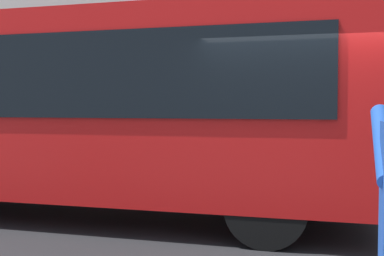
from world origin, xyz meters
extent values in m
plane|color=#232326|center=(0.00, 0.00, 0.00)|extent=(60.00, 60.00, 0.00)
cube|color=red|center=(3.49, -0.45, 1.70)|extent=(9.00, 2.50, 2.60)
cube|color=black|center=(3.49, 0.81, 2.10)|extent=(7.60, 0.06, 1.10)
cylinder|color=black|center=(0.49, -1.55, 0.50)|extent=(1.00, 0.28, 1.00)
cylinder|color=black|center=(0.49, 0.65, 0.50)|extent=(1.00, 0.28, 1.00)
cylinder|color=#1E4CAD|center=(-0.49, 4.08, 1.52)|extent=(0.09, 0.48, 0.37)
camera|label=1|loc=(-0.26, 6.55, 1.69)|focal=46.50mm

